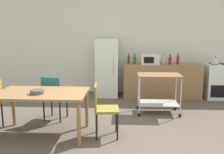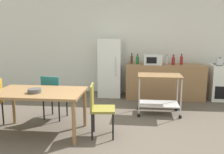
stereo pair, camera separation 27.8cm
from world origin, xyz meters
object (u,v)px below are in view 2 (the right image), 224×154
(chair_teal, at_px, (53,94))
(bottle_wine, at_px, (138,60))
(stove_oven, at_px, (222,82))
(microwave, at_px, (153,60))
(bottle_sesame_oil, at_px, (173,61))
(fruit_bowl, at_px, (34,91))
(bottle_olive_oil, at_px, (181,60))
(chair_olive, at_px, (99,106))
(refrigerator, at_px, (110,68))
(kitchen_cart, at_px, (159,88))
(bottle_vinegar, at_px, (167,60))
(dining_table, at_px, (40,96))
(bottle_hot_sauce, at_px, (132,59))
(kettle, at_px, (220,62))

(chair_teal, height_order, bottle_wine, bottle_wine)
(stove_oven, relative_size, microwave, 2.00)
(stove_oven, height_order, bottle_sesame_oil, bottle_sesame_oil)
(fruit_bowl, bearing_deg, microwave, 51.66)
(chair_teal, height_order, bottle_olive_oil, bottle_olive_oil)
(chair_olive, xyz_separation_m, refrigerator, (-0.12, 2.68, 0.26))
(kitchen_cart, height_order, bottle_sesame_oil, bottle_sesame_oil)
(bottle_wine, height_order, microwave, bottle_wine)
(stove_oven, bearing_deg, bottle_sesame_oil, -176.10)
(bottle_sesame_oil, bearing_deg, kitchen_cart, -109.28)
(fruit_bowl, bearing_deg, bottle_wine, 58.01)
(chair_teal, bearing_deg, bottle_olive_oil, -136.49)
(stove_oven, xyz_separation_m, microwave, (-1.78, -0.10, 0.58))
(chair_teal, xyz_separation_m, bottle_wine, (1.65, 1.85, 0.49))
(bottle_vinegar, xyz_separation_m, bottle_olive_oil, (0.36, -0.10, 0.01))
(bottle_wine, bearing_deg, chair_olive, -103.43)
(dining_table, distance_m, stove_oven, 4.60)
(bottle_vinegar, bearing_deg, chair_teal, -140.84)
(chair_olive, bearing_deg, dining_table, 83.80)
(bottle_vinegar, height_order, bottle_sesame_oil, bottle_sesame_oil)
(dining_table, relative_size, fruit_bowl, 6.75)
(refrigerator, bearing_deg, bottle_sesame_oil, -5.80)
(dining_table, bearing_deg, refrigerator, 71.33)
(chair_teal, xyz_separation_m, bottle_olive_oil, (2.77, 1.86, 0.49))
(fruit_bowl, bearing_deg, refrigerator, 71.43)
(microwave, height_order, bottle_vinegar, microwave)
(dining_table, relative_size, kitchen_cart, 1.65)
(kitchen_cart, relative_size, fruit_bowl, 4.09)
(bottle_sesame_oil, bearing_deg, microwave, -178.52)
(dining_table, height_order, bottle_vinegar, bottle_vinegar)
(chair_olive, bearing_deg, chair_teal, 49.77)
(kitchen_cart, distance_m, bottle_wine, 1.45)
(kitchen_cart, xyz_separation_m, bottle_hot_sauce, (-0.63, 1.37, 0.44))
(bottle_hot_sauce, distance_m, fruit_bowl, 3.14)
(microwave, bearing_deg, stove_oven, 3.19)
(chair_olive, distance_m, bottle_sesame_oil, 2.98)
(chair_teal, bearing_deg, refrigerator, -105.33)
(refrigerator, relative_size, kitchen_cart, 1.70)
(kitchen_cart, bearing_deg, microwave, 93.89)
(kettle, bearing_deg, bottle_vinegar, 172.05)
(bottle_olive_oil, bearing_deg, microwave, -173.90)
(bottle_hot_sauce, xyz_separation_m, kettle, (2.20, -0.13, -0.01))
(bottle_wine, xyz_separation_m, bottle_sesame_oil, (0.91, -0.06, -0.00))
(kitchen_cart, relative_size, kettle, 3.80)
(chair_olive, relative_size, fruit_bowl, 4.00)
(microwave, distance_m, fruit_bowl, 3.33)
(bottle_hot_sauce, distance_m, bottle_wine, 0.17)
(chair_teal, height_order, bottle_hot_sauce, bottle_hot_sauce)
(stove_oven, bearing_deg, bottle_vinegar, 176.71)
(stove_oven, xyz_separation_m, bottle_wine, (-2.16, -0.03, 0.55))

